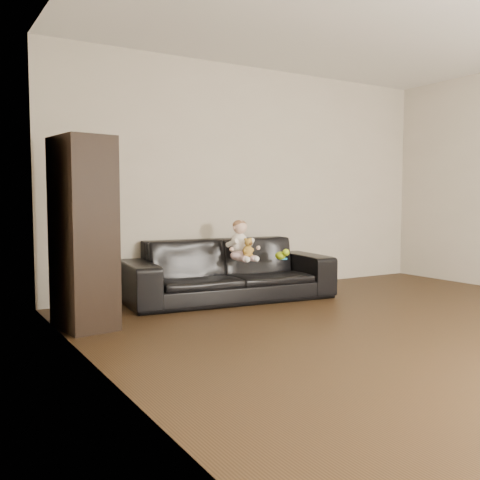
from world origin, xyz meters
TOP-DOWN VIEW (x-y plane):
  - floor at (0.00, 0.00)m, footprint 5.50×5.50m
  - wall_back at (0.00, 2.75)m, footprint 5.00×0.00m
  - wall_left at (-2.50, 0.00)m, footprint 0.00×5.50m
  - sofa at (-0.64, 2.25)m, footprint 2.26×1.08m
  - cabinet at (-2.28, 1.77)m, footprint 0.47×0.59m
  - shelf_item at (-2.26, 1.77)m, footprint 0.22×0.27m
  - baby at (-0.57, 2.13)m, footprint 0.30×0.37m
  - teddy_bear at (-0.56, 2.00)m, footprint 0.11×0.11m
  - toy_green at (-0.14, 2.02)m, footprint 0.13×0.15m
  - toy_rattle at (-0.13, 2.04)m, footprint 0.07×0.07m
  - toy_blue_disc at (-0.10, 2.03)m, footprint 0.13×0.13m

SIDE VIEW (x-z plane):
  - floor at x=0.00m, z-range 0.00..0.00m
  - sofa at x=-0.64m, z-range 0.00..0.64m
  - toy_blue_disc at x=-0.10m, z-range 0.42..0.43m
  - toy_rattle at x=-0.13m, z-range 0.42..0.48m
  - toy_green at x=-0.14m, z-range 0.42..0.51m
  - teddy_bear at x=-0.56m, z-range 0.47..0.67m
  - baby at x=-0.57m, z-range 0.39..0.82m
  - cabinet at x=-2.28m, z-range 0.00..1.57m
  - shelf_item at x=-2.26m, z-range 1.00..1.28m
  - wall_back at x=0.00m, z-range -1.20..3.80m
  - wall_left at x=-2.50m, z-range -1.45..4.05m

